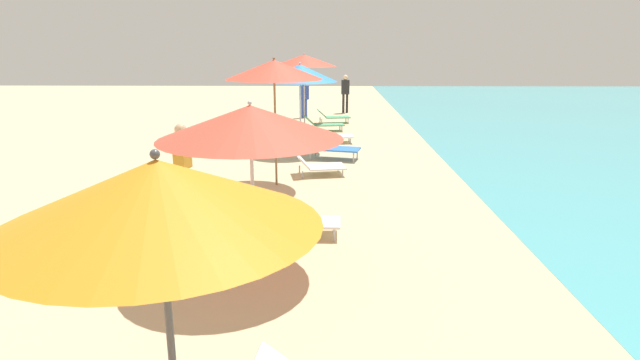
# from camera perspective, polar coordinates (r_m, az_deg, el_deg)

# --- Properties ---
(umbrella_third) EXTENTS (1.94, 1.94, 2.61)m
(umbrella_third) POSITION_cam_1_polar(r_m,az_deg,el_deg) (3.17, -17.41, -1.51)
(umbrella_third) COLOR #4C4C51
(umbrella_third) RESTS_ON ground
(umbrella_fourth) EXTENTS (2.56, 2.56, 2.43)m
(umbrella_fourth) POSITION_cam_1_polar(r_m,az_deg,el_deg) (7.14, -7.70, 6.33)
(umbrella_fourth) COLOR silver
(umbrella_fourth) RESTS_ON ground
(lounger_fourth_shoreside) EXTENTS (1.38, 0.63, 0.58)m
(lounger_fourth_shoreside) POSITION_cam_1_polar(r_m,az_deg,el_deg) (8.78, -2.44, -4.36)
(lounger_fourth_shoreside) COLOR white
(lounger_fourth_shoreside) RESTS_ON ground
(umbrella_fifth) EXTENTS (2.14, 2.14, 2.87)m
(umbrella_fifth) POSITION_cam_1_polar(r_m,az_deg,el_deg) (11.53, -5.09, 12.02)
(umbrella_fifth) COLOR olive
(umbrella_fifth) RESTS_ON ground
(lounger_fifth_shoreside) EXTENTS (1.29, 0.90, 0.53)m
(lounger_fifth_shoreside) POSITION_cam_1_polar(r_m,az_deg,el_deg) (12.74, -0.09, 1.66)
(lounger_fifth_shoreside) COLOR white
(lounger_fifth_shoreside) RESTS_ON ground
(umbrella_sixth) EXTENTS (2.19, 2.19, 2.61)m
(umbrella_sixth) POSITION_cam_1_polar(r_m,az_deg,el_deg) (15.40, -2.23, 11.71)
(umbrella_sixth) COLOR silver
(umbrella_sixth) RESTS_ON ground
(lounger_sixth_shoreside) EXTENTS (1.46, 0.71, 0.62)m
(lounger_sixth_shoreside) POSITION_cam_1_polar(r_m,az_deg,el_deg) (16.86, 1.05, 5.05)
(lounger_sixth_shoreside) COLOR white
(lounger_sixth_shoreside) RESTS_ON ground
(lounger_sixth_inland) EXTENTS (1.60, 0.99, 0.61)m
(lounger_sixth_inland) POSITION_cam_1_polar(r_m,az_deg,el_deg) (14.46, 1.35, 3.64)
(lounger_sixth_inland) COLOR blue
(lounger_sixth_inland) RESTS_ON ground
(umbrella_farthest) EXTENTS (2.43, 2.43, 2.78)m
(umbrella_farthest) POSITION_cam_1_polar(r_m,az_deg,el_deg) (19.77, -1.77, 13.04)
(umbrella_farthest) COLOR silver
(umbrella_farthest) RESTS_ON ground
(lounger_farthest_shoreside) EXTENTS (1.38, 0.77, 0.55)m
(lounger_farthest_shoreside) POSITION_cam_1_polar(r_m,az_deg,el_deg) (20.96, 1.43, 7.05)
(lounger_farthest_shoreside) COLOR #4CA572
(lounger_farthest_shoreside) RESTS_ON ground
(lounger_farthest_inland) EXTENTS (1.53, 0.76, 0.59)m
(lounger_farthest_inland) POSITION_cam_1_polar(r_m,az_deg,el_deg) (19.04, 0.33, 6.25)
(lounger_farthest_inland) COLOR #4CA572
(lounger_farthest_inland) RESTS_ON ground
(person_walking_near) EXTENTS (0.42, 0.38, 1.58)m
(person_walking_near) POSITION_cam_1_polar(r_m,az_deg,el_deg) (22.42, -1.76, 9.31)
(person_walking_near) COLOR #334CB2
(person_walking_near) RESTS_ON ground
(person_walking_mid) EXTENTS (0.28, 0.39, 1.71)m
(person_walking_mid) POSITION_cam_1_polar(r_m,az_deg,el_deg) (10.18, -14.92, 2.32)
(person_walking_mid) COLOR #D8334C
(person_walking_mid) RESTS_ON ground
(person_walking_far) EXTENTS (0.37, 0.24, 1.72)m
(person_walking_far) POSITION_cam_1_polar(r_m,az_deg,el_deg) (23.95, 2.81, 9.91)
(person_walking_far) COLOR #262628
(person_walking_far) RESTS_ON ground
(beach_ball) EXTENTS (0.38, 0.38, 0.38)m
(beach_ball) POSITION_cam_1_polar(r_m,az_deg,el_deg) (17.76, -7.59, 5.17)
(beach_ball) COLOR yellow
(beach_ball) RESTS_ON ground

